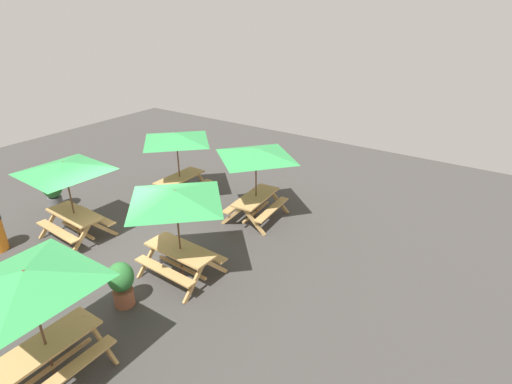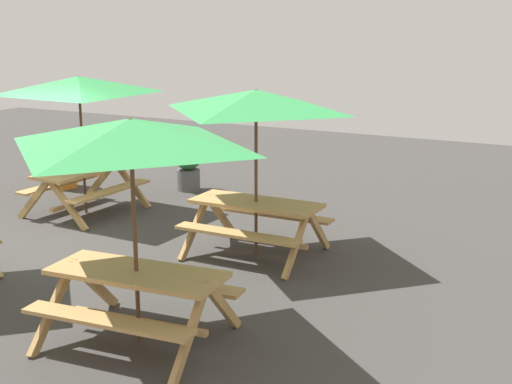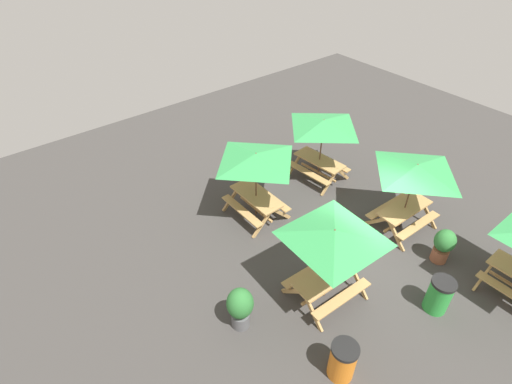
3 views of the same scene
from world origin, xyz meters
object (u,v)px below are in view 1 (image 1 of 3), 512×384
object	(u,v)px
picnic_table_1	(177,142)
potted_plant_0	(52,189)
picnic_table_2	(176,203)
picnic_table_3	(65,173)
picnic_table_0	(256,158)
trash_bin_green	(46,281)
potted_plant_1	(122,282)
picnic_table_4	(28,286)

from	to	relation	value
picnic_table_1	potted_plant_0	world-z (taller)	picnic_table_1
picnic_table_2	picnic_table_3	size ratio (longest dim) A/B	0.83
picnic_table_0	picnic_table_3	bearing A→B (deg)	-48.50
picnic_table_2	trash_bin_green	world-z (taller)	picnic_table_2
picnic_table_3	potted_plant_0	bearing A→B (deg)	165.80
trash_bin_green	picnic_table_1	bearing A→B (deg)	-167.07
picnic_table_1	picnic_table_2	size ratio (longest dim) A/B	1.00
potted_plant_0	picnic_table_0	bearing A→B (deg)	118.32
picnic_table_3	picnic_table_2	bearing A→B (deg)	8.13
trash_bin_green	potted_plant_0	xyz separation A→B (m)	(-2.62, -4.04, 0.19)
picnic_table_1	potted_plant_0	xyz separation A→B (m)	(2.90, -2.78, -1.30)
picnic_table_0	potted_plant_0	bearing A→B (deg)	-66.59
picnic_table_0	potted_plant_1	world-z (taller)	picnic_table_0
picnic_table_1	potted_plant_1	world-z (taller)	picnic_table_1
picnic_table_2	picnic_table_4	world-z (taller)	same
picnic_table_4	picnic_table_2	bearing A→B (deg)	-177.65
picnic_table_3	potted_plant_0	size ratio (longest dim) A/B	2.34
picnic_table_0	picnic_table_4	distance (m)	6.85
picnic_table_2	picnic_table_1	bearing A→B (deg)	135.94
picnic_table_3	potted_plant_0	xyz separation A→B (m)	(-0.66, -2.18, -1.30)
picnic_table_3	picnic_table_0	bearing A→B (deg)	48.93
trash_bin_green	potted_plant_1	world-z (taller)	potted_plant_1
picnic_table_2	trash_bin_green	xyz separation A→B (m)	(2.33, -1.84, -1.49)
picnic_table_2	picnic_table_0	bearing A→B (deg)	93.78
picnic_table_2	potted_plant_1	size ratio (longest dim) A/B	2.17
picnic_table_0	trash_bin_green	world-z (taller)	picnic_table_0
picnic_table_0	picnic_table_4	world-z (taller)	same
picnic_table_1	picnic_table_4	size ratio (longest dim) A/B	0.83
picnic_table_0	picnic_table_1	world-z (taller)	same
picnic_table_2	picnic_table_4	size ratio (longest dim) A/B	0.83
picnic_table_0	picnic_table_3	xyz separation A→B (m)	(3.76, -3.58, 0.00)
trash_bin_green	picnic_table_0	bearing A→B (deg)	163.29
picnic_table_0	trash_bin_green	xyz separation A→B (m)	(5.73, -1.72, -1.49)
picnic_table_3	potted_plant_1	bearing A→B (deg)	-15.99
picnic_table_3	trash_bin_green	world-z (taller)	picnic_table_3
picnic_table_3	picnic_table_4	size ratio (longest dim) A/B	1.00
picnic_table_3	picnic_table_4	xyz separation A→B (m)	(3.09, 3.86, 0.00)
picnic_table_0	potted_plant_1	size ratio (longest dim) A/B	2.17
picnic_table_0	picnic_table_2	bearing A→B (deg)	-2.84
picnic_table_0	picnic_table_3	distance (m)	5.19
picnic_table_0	trash_bin_green	distance (m)	6.16
trash_bin_green	potted_plant_0	distance (m)	4.82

